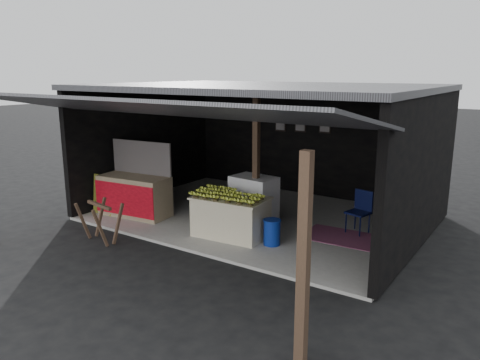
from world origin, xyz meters
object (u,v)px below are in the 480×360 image
Objects in this scene: banana_table at (231,217)px; white_crate at (254,200)px; water_barrel at (272,233)px; plastic_chair at (361,208)px; neighbor_stall at (135,194)px; sawhorse at (100,218)px.

white_crate is (-0.05, 0.93, 0.12)m from banana_table.
plastic_chair is (1.14, 1.64, 0.28)m from water_barrel.
banana_table is 0.95m from water_barrel.
banana_table is 3.27× the size of water_barrel.
white_crate is 2.24m from plastic_chair.
banana_table is 1.76× the size of plastic_chair.
neighbor_stall is 2.13× the size of sawhorse.
sawhorse is (-1.97, -2.51, -0.08)m from white_crate.
plastic_chair is (2.07, 1.68, 0.11)m from banana_table.
white_crate is 1.19× the size of plastic_chair.
sawhorse is at bearing -151.10° from water_barrel.
banana_table is 2.63m from neighbor_stall.
neighbor_stall is at bearing -178.09° from water_barrel.
plastic_chair is at bearing 47.93° from sawhorse.
sawhorse is at bearing -146.78° from banana_table.
white_crate is 2.77m from neighbor_stall.
white_crate is 1.35m from water_barrel.
plastic_chair is at bearing 55.23° from water_barrel.
white_crate reaches higher than banana_table.
white_crate is 0.61× the size of neighbor_stall.
banana_table is 0.90× the size of neighbor_stall.
neighbor_stall is (-2.63, -0.08, 0.10)m from banana_table.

